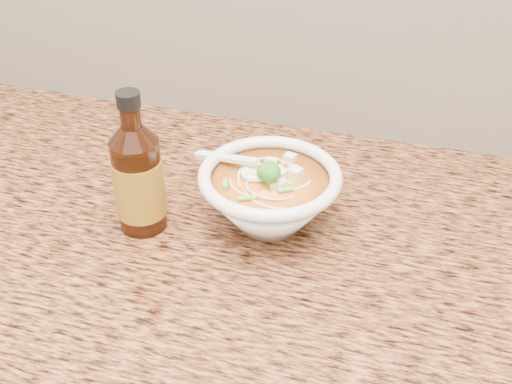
# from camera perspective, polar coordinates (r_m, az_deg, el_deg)

# --- Properties ---
(counter_slab) EXTENTS (4.00, 0.68, 0.04)m
(counter_slab) POSITION_cam_1_polar(r_m,az_deg,el_deg) (0.92, 1.27, -4.67)
(counter_slab) COLOR brown
(counter_slab) RESTS_ON cabinet
(soup_bowl) EXTENTS (0.22, 0.20, 0.11)m
(soup_bowl) POSITION_cam_1_polar(r_m,az_deg,el_deg) (0.90, 1.21, -0.44)
(soup_bowl) COLOR white
(soup_bowl) RESTS_ON counter_slab
(hot_sauce_bottle) EXTENTS (0.09, 0.09, 0.21)m
(hot_sauce_bottle) POSITION_cam_1_polar(r_m,az_deg,el_deg) (0.89, -10.41, 1.16)
(hot_sauce_bottle) COLOR #381607
(hot_sauce_bottle) RESTS_ON counter_slab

